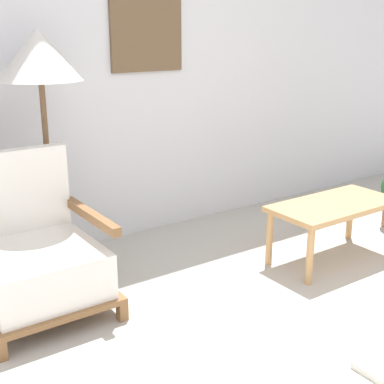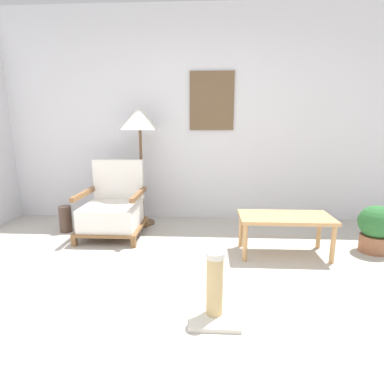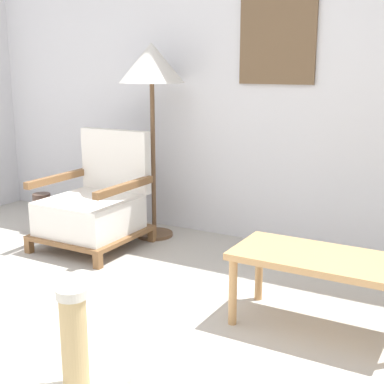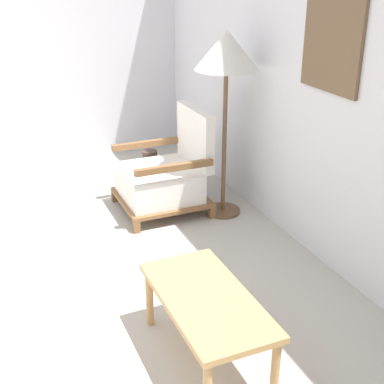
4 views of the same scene
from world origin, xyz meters
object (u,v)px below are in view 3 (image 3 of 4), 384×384
(coffee_table, at_px, (320,265))
(vase, at_px, (42,212))
(armchair, at_px, (95,206))
(scratching_post, at_px, (75,357))
(floor_lamp, at_px, (152,70))

(coffee_table, height_order, vase, coffee_table)
(coffee_table, bearing_deg, vase, 167.68)
(vase, bearing_deg, armchair, -6.49)
(vase, bearing_deg, coffee_table, -12.32)
(vase, height_order, scratching_post, scratching_post)
(floor_lamp, bearing_deg, armchair, -121.47)
(vase, xyz_separation_m, scratching_post, (1.74, -1.57, 0.01))
(coffee_table, xyz_separation_m, scratching_post, (-0.70, -1.04, -0.18))
(armchair, relative_size, scratching_post, 1.83)
(armchair, relative_size, floor_lamp, 0.57)
(coffee_table, height_order, scratching_post, scratching_post)
(armchair, bearing_deg, vase, 173.51)
(armchair, xyz_separation_m, vase, (-0.61, 0.07, -0.14))
(armchair, height_order, scratching_post, armchair)
(armchair, xyz_separation_m, scratching_post, (1.13, -1.50, -0.14))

